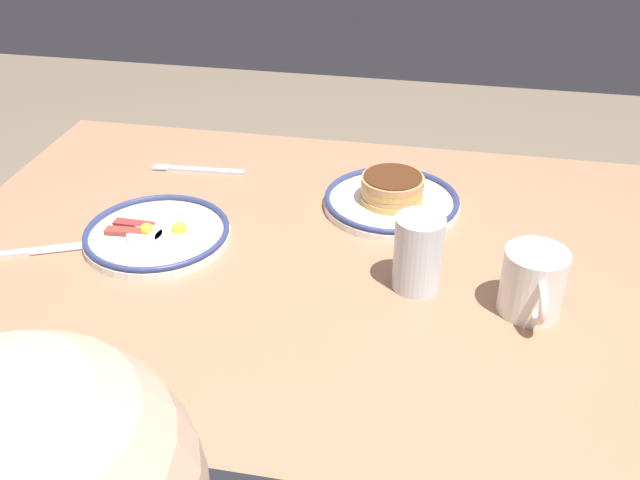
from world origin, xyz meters
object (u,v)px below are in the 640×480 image
(plate_center_pancakes, at_px, (392,198))
(coffee_mug, at_px, (533,282))
(drinking_glass, at_px, (418,256))
(plate_near_main, at_px, (157,234))
(butter_knife, at_px, (18,253))
(fork_near, at_px, (198,170))

(plate_center_pancakes, bearing_deg, coffee_mug, 130.68)
(plate_center_pancakes, relative_size, drinking_glass, 2.06)
(plate_near_main, distance_m, butter_knife, 0.23)
(fork_near, bearing_deg, coffee_mug, 151.45)
(fork_near, distance_m, butter_knife, 0.40)
(plate_center_pancakes, xyz_separation_m, drinking_glass, (-0.06, 0.24, 0.03))
(plate_near_main, bearing_deg, fork_near, -85.67)
(plate_near_main, relative_size, coffee_mug, 1.96)
(coffee_mug, relative_size, drinking_glass, 1.05)
(plate_near_main, xyz_separation_m, plate_center_pancakes, (-0.38, -0.19, 0.01))
(plate_center_pancakes, relative_size, coffee_mug, 1.96)
(plate_center_pancakes, bearing_deg, drinking_glass, 105.00)
(plate_center_pancakes, bearing_deg, fork_near, -10.30)
(plate_center_pancakes, bearing_deg, butter_knife, 25.13)
(butter_knife, bearing_deg, plate_near_main, -157.82)
(drinking_glass, bearing_deg, butter_knife, 3.28)
(coffee_mug, height_order, fork_near, coffee_mug)
(coffee_mug, bearing_deg, fork_near, -28.55)
(drinking_glass, bearing_deg, fork_near, -33.96)
(butter_knife, bearing_deg, plate_center_pancakes, -154.87)
(plate_center_pancakes, xyz_separation_m, coffee_mug, (-0.24, 0.27, 0.03))
(plate_near_main, relative_size, fork_near, 1.30)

